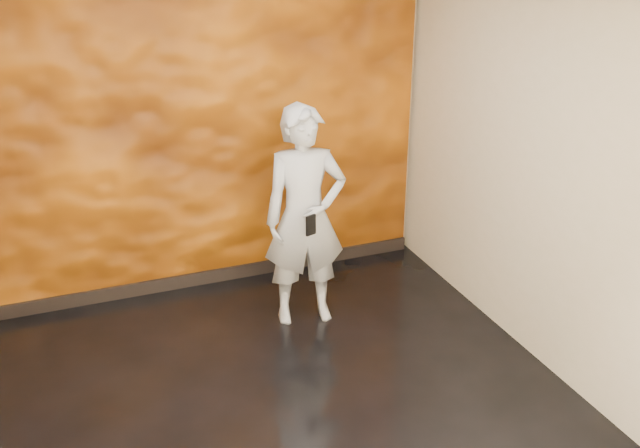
{
  "coord_description": "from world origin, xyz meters",
  "views": [
    {
      "loc": [
        -1.16,
        -3.75,
        3.07
      ],
      "look_at": [
        0.53,
        0.57,
        1.04
      ],
      "focal_mm": 40.0,
      "sensor_mm": 36.0,
      "label": 1
    }
  ],
  "objects": [
    {
      "name": "phone",
      "position": [
        0.54,
        0.79,
        0.94
      ],
      "size": [
        0.09,
        0.04,
        0.16
      ],
      "primitive_type": "cube",
      "rotation": [
        0.0,
        0.0,
        0.33
      ],
      "color": "black",
      "rests_on": "man"
    },
    {
      "name": "man",
      "position": [
        0.59,
        1.05,
        0.89
      ],
      "size": [
        0.7,
        0.51,
        1.78
      ],
      "primitive_type": "imported",
      "rotation": [
        0.0,
        0.0,
        -0.14
      ],
      "color": "#9AA0A8",
      "rests_on": "ground"
    },
    {
      "name": "baseboard",
      "position": [
        0.0,
        1.92,
        0.06
      ],
      "size": [
        3.9,
        0.04,
        0.12
      ],
      "primitive_type": "cube",
      "color": "black",
      "rests_on": "ground"
    },
    {
      "name": "feature_wall",
      "position": [
        0.0,
        1.96,
        1.38
      ],
      "size": [
        3.9,
        0.06,
        2.75
      ],
      "primitive_type": "cube",
      "color": "orange",
      "rests_on": "ground"
    },
    {
      "name": "room",
      "position": [
        0.0,
        0.0,
        1.4
      ],
      "size": [
        4.02,
        4.02,
        2.81
      ],
      "color": "black",
      "rests_on": "ground"
    }
  ]
}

